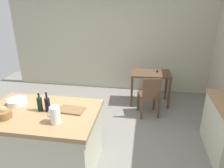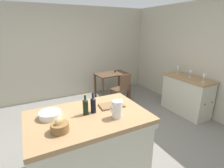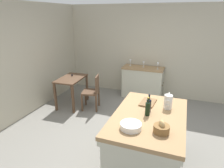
# 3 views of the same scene
# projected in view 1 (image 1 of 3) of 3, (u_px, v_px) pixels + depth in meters

# --- Properties ---
(ground_plane) EXTENTS (6.76, 6.76, 0.00)m
(ground_plane) POSITION_uv_depth(u_px,v_px,m) (86.00, 146.00, 3.71)
(ground_plane) COLOR slate
(wall_back) EXTENTS (5.32, 0.12, 2.60)m
(wall_back) POSITION_uv_depth(u_px,v_px,m) (111.00, 41.00, 5.58)
(wall_back) COLOR #B2AA93
(wall_back) RESTS_ON ground
(island_table) EXTENTS (1.57, 1.04, 0.91)m
(island_table) POSITION_uv_depth(u_px,v_px,m) (45.00, 137.00, 3.13)
(island_table) COLOR #99754C
(island_table) RESTS_ON ground
(writing_desk) EXTENTS (0.93, 0.61, 0.81)m
(writing_desk) POSITION_uv_depth(u_px,v_px,m) (150.00, 78.00, 4.95)
(writing_desk) COLOR #513826
(writing_desk) RESTS_ON ground
(wooden_chair) EXTENTS (0.48, 0.48, 0.90)m
(wooden_chair) POSITION_uv_depth(u_px,v_px,m) (150.00, 95.00, 4.45)
(wooden_chair) COLOR #513826
(wooden_chair) RESTS_ON ground
(pitcher) EXTENTS (0.17, 0.13, 0.27)m
(pitcher) POSITION_uv_depth(u_px,v_px,m) (55.00, 115.00, 2.67)
(pitcher) COLOR silver
(pitcher) RESTS_ON island_table
(wash_bowl) EXTENTS (0.28, 0.28, 0.08)m
(wash_bowl) POSITION_uv_depth(u_px,v_px,m) (17.00, 102.00, 3.17)
(wash_bowl) COLOR silver
(wash_bowl) RESTS_ON island_table
(bread_basket) EXTENTS (0.20, 0.20, 0.17)m
(bread_basket) POSITION_uv_depth(u_px,v_px,m) (4.00, 114.00, 2.81)
(bread_basket) COLOR brown
(bread_basket) RESTS_ON island_table
(cutting_board) EXTENTS (0.37, 0.25, 0.02)m
(cutting_board) POSITION_uv_depth(u_px,v_px,m) (71.00, 110.00, 3.00)
(cutting_board) COLOR brown
(cutting_board) RESTS_ON island_table
(wine_bottle_dark) EXTENTS (0.07, 0.07, 0.29)m
(wine_bottle_dark) POSITION_uv_depth(u_px,v_px,m) (47.00, 104.00, 2.95)
(wine_bottle_dark) COLOR black
(wine_bottle_dark) RESTS_ON island_table
(wine_bottle_amber) EXTENTS (0.07, 0.07, 0.29)m
(wine_bottle_amber) POSITION_uv_depth(u_px,v_px,m) (40.00, 103.00, 2.96)
(wine_bottle_amber) COLOR black
(wine_bottle_amber) RESTS_ON island_table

